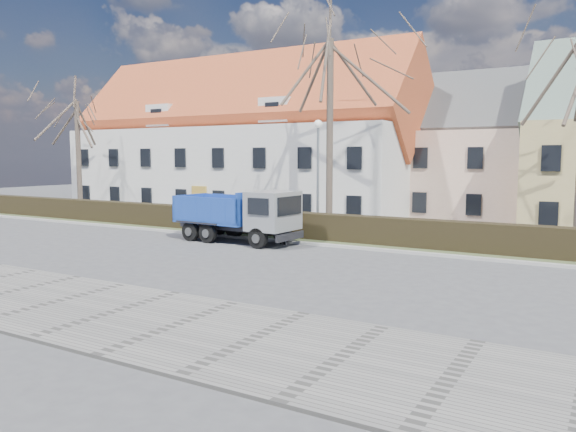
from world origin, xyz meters
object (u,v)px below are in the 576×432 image
Objects in this scene: dump_truck at (233,215)px; streetlight at (318,178)px; parked_car_a at (260,215)px; cart_frame at (280,237)px.

streetlight is (2.91, 3.43, 1.73)m from dump_truck.
streetlight is at bearing -143.52° from parked_car_a.
cart_frame is 0.22× the size of parked_car_a.
dump_truck reaches higher than parked_car_a.
dump_truck reaches higher than cart_frame.
cart_frame is (2.36, 0.57, -0.97)m from dump_truck.
parked_car_a is at bearing 150.72° from streetlight.
dump_truck is 8.53× the size of cart_frame.
cart_frame is 7.90m from parked_car_a.
dump_truck is 1.91× the size of parked_car_a.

